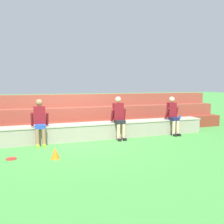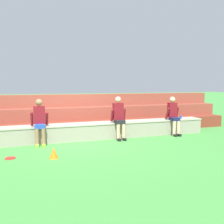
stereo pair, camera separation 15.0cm
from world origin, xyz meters
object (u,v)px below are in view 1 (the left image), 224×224
(person_center, at_px, (173,115))
(plastic_cup_left_end, at_px, (180,117))
(frisbee, at_px, (11,159))
(sports_cone, at_px, (55,153))
(person_left_of_center, at_px, (119,117))
(person_far_left, at_px, (40,121))

(person_center, bearing_deg, plastic_cup_left_end, 27.54)
(frisbee, height_order, sports_cone, sports_cone)
(person_left_of_center, relative_size, frisbee, 5.64)
(person_far_left, xyz_separation_m, frisbee, (-0.75, -1.14, -0.74))
(frisbee, bearing_deg, sports_cone, -17.36)
(person_center, relative_size, sports_cone, 4.98)
(person_left_of_center, height_order, sports_cone, person_left_of_center)
(person_left_of_center, distance_m, person_center, 2.10)
(person_center, distance_m, plastic_cup_left_end, 0.55)
(sports_cone, bearing_deg, frisbee, 162.64)
(person_left_of_center, relative_size, plastic_cup_left_end, 13.11)
(frisbee, bearing_deg, person_center, 12.04)
(person_left_of_center, relative_size, person_center, 1.03)
(person_center, distance_m, frisbee, 5.55)
(person_center, height_order, sports_cone, person_center)
(person_far_left, relative_size, plastic_cup_left_end, 12.82)
(person_center, xyz_separation_m, sports_cone, (-4.35, -1.47, -0.60))
(frisbee, bearing_deg, plastic_cup_left_end, 13.40)
(frisbee, xyz_separation_m, sports_cone, (1.03, -0.32, 0.13))
(sports_cone, bearing_deg, person_far_left, 100.98)
(person_center, bearing_deg, person_far_left, -179.89)
(person_center, xyz_separation_m, plastic_cup_left_end, (0.48, 0.25, -0.14))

